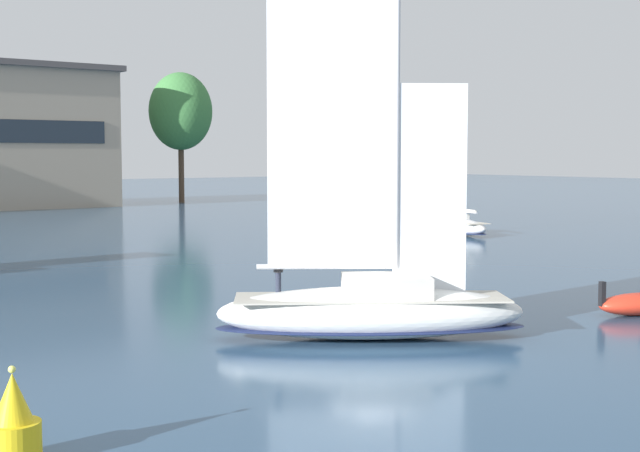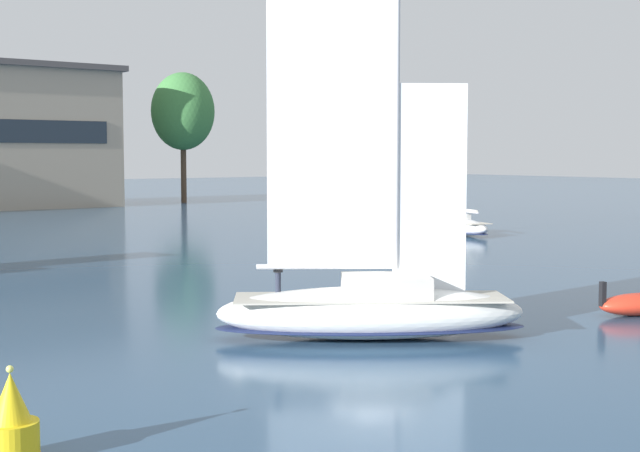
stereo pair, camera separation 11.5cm
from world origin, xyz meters
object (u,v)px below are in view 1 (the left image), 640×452
(sailboat_moored_near_marina, at_px, (456,225))
(motor_tender, at_px, (640,304))
(sailboat_main, at_px, (371,306))
(tree_shore_left, at_px, (181,112))
(channel_buoy, at_px, (13,424))

(sailboat_moored_near_marina, relative_size, motor_tender, 2.81)
(sailboat_main, relative_size, sailboat_moored_near_marina, 1.33)
(tree_shore_left, xyz_separation_m, motor_tender, (-25.75, -87.46, -11.87))
(tree_shore_left, bearing_deg, sailboat_main, -113.94)
(motor_tender, distance_m, channel_buoy, 26.15)
(motor_tender, bearing_deg, sailboat_moored_near_marina, 56.07)
(channel_buoy, bearing_deg, tree_shore_left, 59.99)
(sailboat_moored_near_marina, height_order, channel_buoy, sailboat_moored_near_marina)
(tree_shore_left, bearing_deg, motor_tender, -106.41)
(sailboat_moored_near_marina, bearing_deg, channel_buoy, -144.92)
(sailboat_main, distance_m, motor_tender, 12.15)
(sailboat_main, xyz_separation_m, channel_buoy, (-14.30, -5.22, -0.35))
(sailboat_main, bearing_deg, sailboat_moored_near_marina, 40.43)
(motor_tender, bearing_deg, channel_buoy, -175.13)
(tree_shore_left, height_order, sailboat_moored_near_marina, tree_shore_left)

